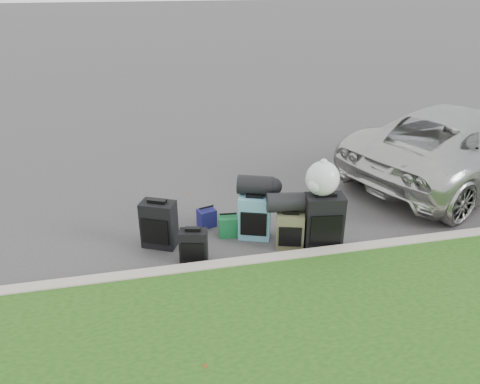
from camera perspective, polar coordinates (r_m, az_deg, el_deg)
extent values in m
plane|color=#383535|center=(7.10, 1.14, -4.62)|extent=(120.00, 120.00, 0.00)
cube|color=#9E937F|center=(6.24, 3.30, -8.50)|extent=(120.00, 0.18, 0.15)
imported|color=#B7B7B2|center=(9.55, 25.69, 5.33)|extent=(5.37, 3.94, 1.36)
cube|color=black|center=(6.30, -5.68, -6.55)|extent=(0.40, 0.28, 0.46)
cube|color=black|center=(6.65, -9.85, -3.90)|extent=(0.55, 0.46, 0.68)
cube|color=#43442A|center=(6.59, 6.11, -4.68)|extent=(0.44, 0.34, 0.53)
cube|color=teal|center=(6.76, 1.80, -3.10)|extent=(0.52, 0.41, 0.65)
cube|color=black|center=(6.61, 10.12, -3.55)|extent=(0.56, 0.38, 0.79)
cube|color=#156230|center=(6.89, -1.44, -4.13)|extent=(0.30, 0.25, 0.31)
cube|color=navy|center=(7.16, -4.08, -3.14)|extent=(0.31, 0.27, 0.28)
cylinder|color=black|center=(6.46, 5.55, -1.26)|extent=(0.55, 0.35, 0.27)
cylinder|color=black|center=(6.65, 1.88, 0.83)|extent=(0.57, 0.45, 0.28)
sphere|color=silver|center=(6.38, 10.03, 1.62)|extent=(0.46, 0.46, 0.46)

